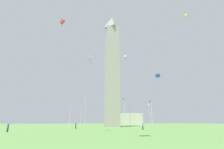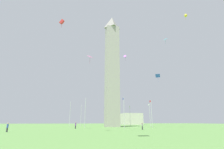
{
  "view_description": "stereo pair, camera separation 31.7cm",
  "coord_description": "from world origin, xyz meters",
  "px_view_note": "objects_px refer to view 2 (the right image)",
  "views": [
    {
      "loc": [
        -65.74,
        15.69,
        1.91
      ],
      "look_at": [
        0.0,
        0.0,
        20.65
      ],
      "focal_mm": 27.36,
      "sensor_mm": 36.0,
      "label": 1
    },
    {
      "loc": [
        -65.81,
        15.38,
        1.91
      ],
      "look_at": [
        0.0,
        0.0,
        20.65
      ],
      "focal_mm": 27.36,
      "sensor_mm": 36.0,
      "label": 2
    }
  ],
  "objects_px": {
    "kite_purple_delta": "(125,57)",
    "flagpole_n": "(104,115)",
    "person_purple_shirt": "(76,125)",
    "kite_pink_diamond": "(90,57)",
    "flagpole_s": "(124,111)",
    "kite_yellow_delta": "(185,16)",
    "flagpole_se": "(85,111)",
    "distant_building": "(130,119)",
    "flagpole_e": "(70,113)",
    "flagpole_sw": "(151,112)",
    "flagpole_ne": "(81,114)",
    "flagpole_w": "(150,114)",
    "kite_cyan_diamond": "(165,39)",
    "person_gray_shirt": "(142,126)",
    "obelisk_monument": "(112,67)",
    "kite_red_box": "(62,22)",
    "kite_blue_diamond": "(158,76)",
    "flagpole_nw": "(130,115)",
    "person_blue_shirt": "(7,127)"
  },
  "relations": [
    {
      "from": "kite_yellow_delta",
      "to": "kite_pink_diamond",
      "type": "relative_size",
      "value": 0.84
    },
    {
      "from": "flagpole_sw",
      "to": "kite_purple_delta",
      "type": "height_order",
      "value": "kite_purple_delta"
    },
    {
      "from": "flagpole_se",
      "to": "person_blue_shirt",
      "type": "height_order",
      "value": "flagpole_se"
    },
    {
      "from": "kite_blue_diamond",
      "to": "flagpole_se",
      "type": "bearing_deg",
      "value": 87.31
    },
    {
      "from": "flagpole_se",
      "to": "kite_red_box",
      "type": "distance_m",
      "value": 27.09
    },
    {
      "from": "kite_purple_delta",
      "to": "flagpole_n",
      "type": "bearing_deg",
      "value": 4.49
    },
    {
      "from": "flagpole_s",
      "to": "person_gray_shirt",
      "type": "distance_m",
      "value": 9.87
    },
    {
      "from": "flagpole_ne",
      "to": "flagpole_se",
      "type": "xyz_separation_m",
      "value": [
        -22.4,
        0.0,
        0.0
      ]
    },
    {
      "from": "flagpole_e",
      "to": "flagpole_sw",
      "type": "relative_size",
      "value": 1.0
    },
    {
      "from": "flagpole_n",
      "to": "kite_cyan_diamond",
      "type": "height_order",
      "value": "kite_cyan_diamond"
    },
    {
      "from": "flagpole_ne",
      "to": "kite_yellow_delta",
      "type": "relative_size",
      "value": 5.52
    },
    {
      "from": "person_purple_shirt",
      "to": "flagpole_sw",
      "type": "bearing_deg",
      "value": -26.07
    },
    {
      "from": "kite_red_box",
      "to": "kite_cyan_diamond",
      "type": "distance_m",
      "value": 35.15
    },
    {
      "from": "distant_building",
      "to": "flagpole_w",
      "type": "bearing_deg",
      "value": 170.42
    },
    {
      "from": "person_gray_shirt",
      "to": "kite_pink_diamond",
      "type": "distance_m",
      "value": 21.39
    },
    {
      "from": "flagpole_ne",
      "to": "flagpole_e",
      "type": "relative_size",
      "value": 1.0
    },
    {
      "from": "flagpole_nw",
      "to": "kite_pink_diamond",
      "type": "xyz_separation_m",
      "value": [
        -42.35,
        23.36,
        10.44
      ]
    },
    {
      "from": "flagpole_sw",
      "to": "person_blue_shirt",
      "type": "relative_size",
      "value": 5.37
    },
    {
      "from": "obelisk_monument",
      "to": "flagpole_n",
      "type": "bearing_deg",
      "value": 0.0
    },
    {
      "from": "kite_yellow_delta",
      "to": "kite_purple_delta",
      "type": "relative_size",
      "value": 0.85
    },
    {
      "from": "obelisk_monument",
      "to": "flagpole_se",
      "type": "bearing_deg",
      "value": 134.86
    },
    {
      "from": "flagpole_s",
      "to": "kite_yellow_delta",
      "type": "height_order",
      "value": "kite_yellow_delta"
    },
    {
      "from": "flagpole_s",
      "to": "kite_yellow_delta",
      "type": "bearing_deg",
      "value": -145.85
    },
    {
      "from": "flagpole_sw",
      "to": "flagpole_s",
      "type": "bearing_deg",
      "value": 112.5
    },
    {
      "from": "flagpole_se",
      "to": "person_purple_shirt",
      "type": "distance_m",
      "value": 6.03
    },
    {
      "from": "flagpole_se",
      "to": "distant_building",
      "type": "relative_size",
      "value": 0.51
    },
    {
      "from": "kite_yellow_delta",
      "to": "flagpole_se",
      "type": "bearing_deg",
      "value": 46.37
    },
    {
      "from": "person_purple_shirt",
      "to": "person_gray_shirt",
      "type": "xyz_separation_m",
      "value": [
        -9.95,
        -15.99,
        -0.06
      ]
    },
    {
      "from": "flagpole_n",
      "to": "flagpole_w",
      "type": "height_order",
      "value": "same"
    },
    {
      "from": "flagpole_se",
      "to": "distant_building",
      "type": "height_order",
      "value": "flagpole_se"
    },
    {
      "from": "flagpole_nw",
      "to": "kite_purple_delta",
      "type": "bearing_deg",
      "value": 158.26
    },
    {
      "from": "flagpole_se",
      "to": "flagpole_e",
      "type": "bearing_deg",
      "value": 22.5
    },
    {
      "from": "kite_pink_diamond",
      "to": "kite_purple_delta",
      "type": "height_order",
      "value": "kite_purple_delta"
    },
    {
      "from": "person_purple_shirt",
      "to": "kite_pink_diamond",
      "type": "xyz_separation_m",
      "value": [
        -16.55,
        -1.83,
        14.56
      ]
    },
    {
      "from": "flagpole_e",
      "to": "flagpole_sw",
      "type": "height_order",
      "value": "same"
    },
    {
      "from": "kite_cyan_diamond",
      "to": "flagpole_nw",
      "type": "bearing_deg",
      "value": 7.78
    },
    {
      "from": "person_blue_shirt",
      "to": "kite_purple_delta",
      "type": "bearing_deg",
      "value": -42.94
    },
    {
      "from": "obelisk_monument",
      "to": "flagpole_s",
      "type": "distance_m",
      "value": 24.49
    },
    {
      "from": "flagpole_ne",
      "to": "flagpole_sw",
      "type": "height_order",
      "value": "same"
    },
    {
      "from": "kite_cyan_diamond",
      "to": "flagpole_e",
      "type": "bearing_deg",
      "value": 60.64
    },
    {
      "from": "flagpole_nw",
      "to": "kite_cyan_diamond",
      "type": "xyz_separation_m",
      "value": [
        -28.6,
        -3.91,
        24.7
      ]
    },
    {
      "from": "kite_yellow_delta",
      "to": "kite_purple_delta",
      "type": "bearing_deg",
      "value": 23.79
    },
    {
      "from": "flagpole_sw",
      "to": "kite_pink_diamond",
      "type": "height_order",
      "value": "kite_pink_diamond"
    },
    {
      "from": "flagpole_w",
      "to": "kite_purple_delta",
      "type": "xyz_separation_m",
      "value": [
        -11.5,
        13.69,
        19.22
      ]
    },
    {
      "from": "flagpole_n",
      "to": "person_blue_shirt",
      "type": "relative_size",
      "value": 5.37
    },
    {
      "from": "flagpole_nw",
      "to": "kite_purple_delta",
      "type": "height_order",
      "value": "kite_purple_delta"
    },
    {
      "from": "kite_blue_diamond",
      "to": "flagpole_nw",
      "type": "bearing_deg",
      "value": 6.53
    },
    {
      "from": "flagpole_ne",
      "to": "flagpole_se",
      "type": "distance_m",
      "value": 22.4
    },
    {
      "from": "obelisk_monument",
      "to": "kite_red_box",
      "type": "xyz_separation_m",
      "value": [
        -24.36,
        19.25,
        3.51
      ]
    },
    {
      "from": "flagpole_nw",
      "to": "distant_building",
      "type": "xyz_separation_m",
      "value": [
        38.32,
        -13.0,
        -1.34
      ]
    }
  ]
}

